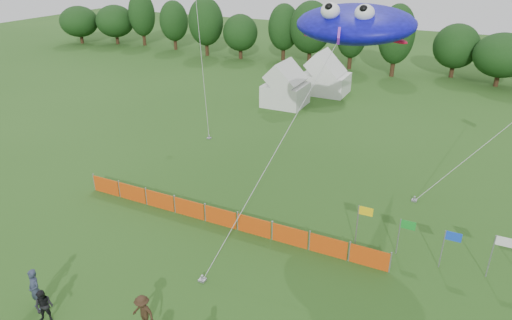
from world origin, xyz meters
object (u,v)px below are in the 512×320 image
at_px(barrier_fence, 221,217).
at_px(spectator_c, 143,313).
at_px(stingray_kite, 357,23).
at_px(tent_right, 325,77).
at_px(tent_left, 286,88).
at_px(spectator_a, 35,290).
at_px(spectator_b, 44,307).

bearing_deg(barrier_fence, spectator_c, -82.20).
bearing_deg(stingray_kite, tent_right, 111.32).
xyz_separation_m(tent_left, stingray_kite, (9.82, -14.34, 8.37)).
bearing_deg(tent_left, barrier_fence, -76.46).
relative_size(tent_left, tent_right, 0.82).
relative_size(tent_left, stingray_kite, 0.19).
distance_m(spectator_a, stingray_kite, 19.63).
xyz_separation_m(barrier_fence, spectator_b, (-2.68, -9.14, 0.26)).
bearing_deg(spectator_b, tent_right, 63.33).
distance_m(barrier_fence, spectator_b, 9.53).
bearing_deg(tent_right, stingray_kite, -68.68).
xyz_separation_m(tent_right, stingray_kite, (7.72, -19.77, 8.40)).
relative_size(tent_left, spectator_b, 2.49).
relative_size(spectator_a, spectator_c, 1.17).
height_order(spectator_c, stingray_kite, stingray_kite).
relative_size(tent_right, spectator_c, 2.91).
height_order(tent_left, barrier_fence, tent_left).
distance_m(tent_left, barrier_fence, 21.43).
bearing_deg(tent_right, spectator_b, -89.63).
height_order(spectator_b, stingray_kite, stingray_kite).
bearing_deg(tent_right, spectator_a, -91.21).
bearing_deg(spectator_a, spectator_c, 23.74).
height_order(spectator_a, stingray_kite, stingray_kite).
xyz_separation_m(tent_right, spectator_a, (-0.74, -34.96, -0.72)).
distance_m(tent_left, spectator_c, 29.17).
xyz_separation_m(spectator_a, spectator_c, (4.70, 1.01, -0.14)).
bearing_deg(tent_left, stingray_kite, -55.60).
bearing_deg(stingray_kite, barrier_fence, -126.64).
bearing_deg(tent_left, spectator_a, -87.36).
height_order(barrier_fence, spectator_c, spectator_c).
height_order(spectator_a, spectator_c, spectator_a).
bearing_deg(spectator_a, barrier_fence, 78.99).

